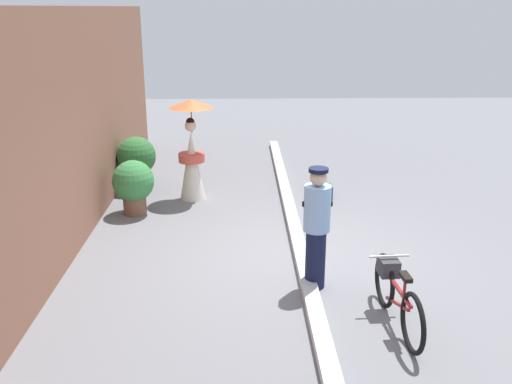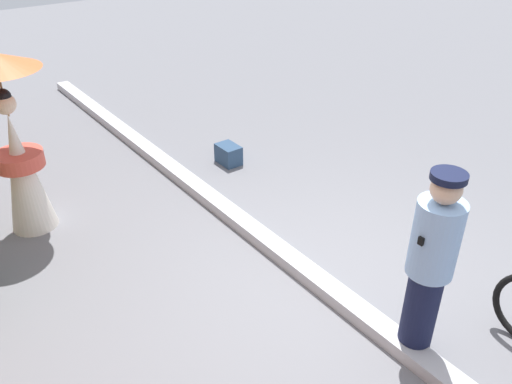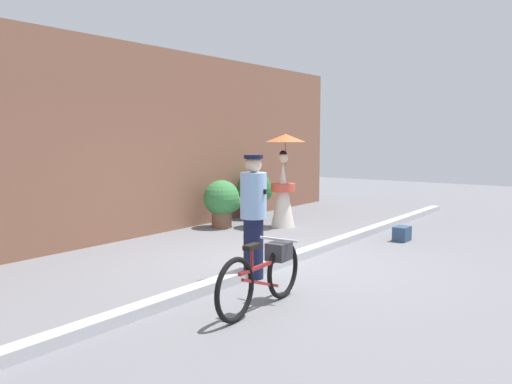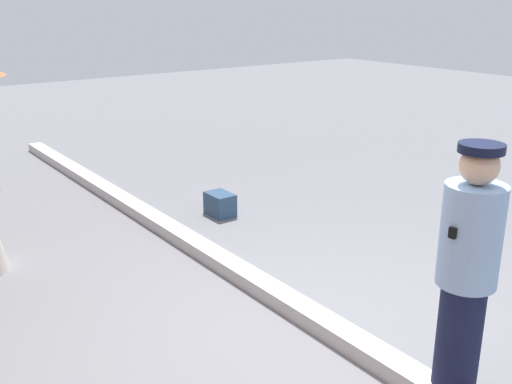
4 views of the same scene
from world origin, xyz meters
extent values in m
plane|color=slate|center=(0.00, 0.00, 0.00)|extent=(30.00, 30.00, 0.00)
cube|color=#B2B2B7|center=(0.00, 0.00, 0.06)|extent=(14.00, 0.20, 0.12)
cylinder|color=#141938|center=(-0.88, -0.09, 0.40)|extent=(0.26, 0.26, 0.79)
cylinder|color=#8CB2E0|center=(-0.88, -0.09, 1.09)|extent=(0.34, 0.34, 0.59)
sphere|color=#D8B293|center=(-0.88, -0.09, 1.49)|extent=(0.21, 0.21, 0.21)
cylinder|color=black|center=(-0.88, -0.09, 1.59)|extent=(0.25, 0.25, 0.05)
cube|color=black|center=(-0.88, -0.09, 1.15)|extent=(0.04, 0.38, 0.06)
cube|color=navy|center=(2.69, -0.75, 0.13)|extent=(0.34, 0.24, 0.26)
cube|color=#243951|center=(2.69, -0.82, 0.19)|extent=(0.29, 0.08, 0.09)
camera|label=1|loc=(-7.48, 0.86, 3.48)|focal=39.50mm
camera|label=2|loc=(-2.49, 2.70, 3.22)|focal=36.41mm
camera|label=3|loc=(-6.50, -4.14, 1.85)|focal=38.09mm
camera|label=4|loc=(-2.63, 2.70, 2.34)|focal=41.70mm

